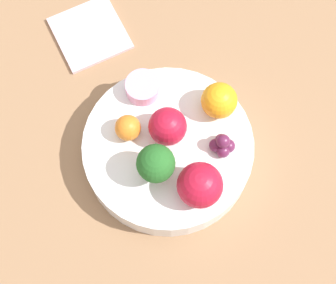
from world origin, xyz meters
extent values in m
plane|color=gray|center=(0.00, 0.00, 0.00)|extent=(6.00, 6.00, 0.00)
cube|color=#936D4C|center=(0.00, 0.00, 0.01)|extent=(1.20, 1.20, 0.02)
cylinder|color=white|center=(0.00, 0.00, 0.04)|extent=(0.23, 0.23, 0.04)
cylinder|color=#8CB76B|center=(-0.02, -0.04, 0.07)|extent=(0.02, 0.02, 0.02)
sphere|color=#236023|center=(-0.02, -0.04, 0.10)|extent=(0.05, 0.05, 0.05)
sphere|color=#B7142D|center=(0.00, 0.02, 0.09)|extent=(0.05, 0.05, 0.05)
sphere|color=#B7142D|center=(0.04, -0.07, 0.09)|extent=(0.06, 0.06, 0.06)
sphere|color=orange|center=(-0.05, 0.02, 0.08)|extent=(0.04, 0.04, 0.04)
sphere|color=orange|center=(0.07, 0.05, 0.09)|extent=(0.05, 0.05, 0.05)
sphere|color=#5B1E42|center=(0.08, -0.01, 0.07)|extent=(0.02, 0.02, 0.02)
sphere|color=#5B1E42|center=(0.07, 0.00, 0.07)|extent=(0.02, 0.02, 0.02)
sphere|color=#5B1E42|center=(0.06, -0.01, 0.07)|extent=(0.02, 0.02, 0.02)
sphere|color=#5B1E42|center=(0.07, -0.01, 0.07)|extent=(0.02, 0.02, 0.02)
sphere|color=#5B1E42|center=(0.07, -0.01, 0.09)|extent=(0.02, 0.02, 0.02)
cylinder|color=#EA9EC6|center=(-0.03, 0.08, 0.07)|extent=(0.05, 0.05, 0.02)
cube|color=beige|center=(-0.11, 0.20, 0.02)|extent=(0.14, 0.14, 0.01)
camera|label=1|loc=(-0.01, -0.26, 0.77)|focal=60.00mm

